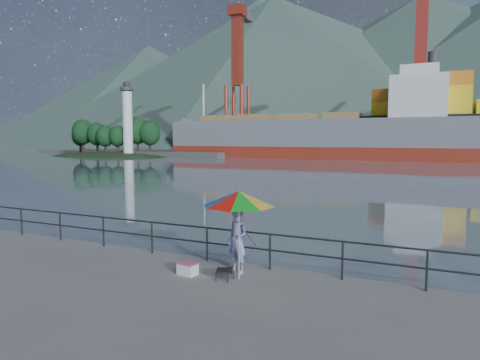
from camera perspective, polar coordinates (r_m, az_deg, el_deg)
name	(u,v)px	position (r m, az deg, el deg)	size (l,w,h in m)	color
harbor_water	(406,150)	(139.52, 21.29, 3.77)	(500.00, 280.00, 0.00)	slate
far_dock	(444,155)	(102.24, 25.51, 3.06)	(200.00, 40.00, 0.40)	#514F4C
guardrail	(127,234)	(14.55, -14.84, -6.98)	(22.00, 0.06, 1.03)	#2D3033
lighthouse_islet	(109,154)	(95.85, -17.03, 3.38)	(48.00, 26.40, 19.20)	#263F1E
fisherman	(237,241)	(11.68, -0.34, -8.16)	(0.63, 0.42, 1.74)	navy
beach_umbrella	(239,198)	(10.91, -0.14, -2.48)	(2.28, 2.28, 2.31)	white
folding_stool	(225,275)	(11.27, -2.04, -12.49)	(0.56, 0.56, 0.28)	black
cooler_bag	(188,269)	(11.78, -7.00, -11.73)	(0.50, 0.33, 0.29)	silver
fishing_rod	(245,261)	(12.95, 0.67, -10.75)	(0.02, 0.02, 2.34)	black
bulk_carrier	(324,136)	(82.56, 11.12, 5.82)	(57.28, 9.91, 14.50)	maroon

